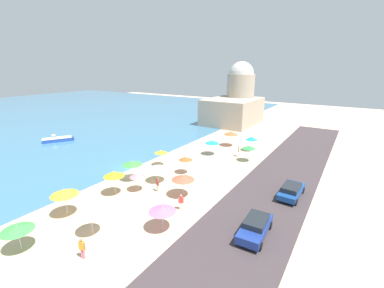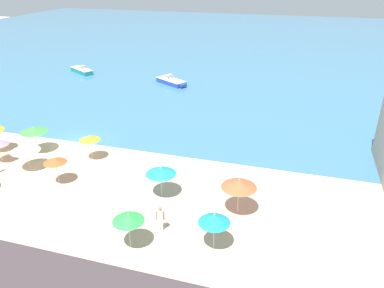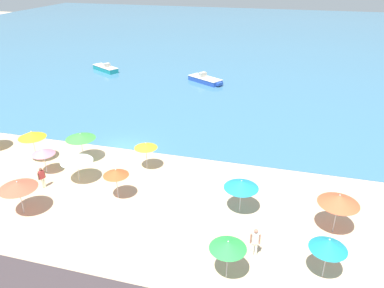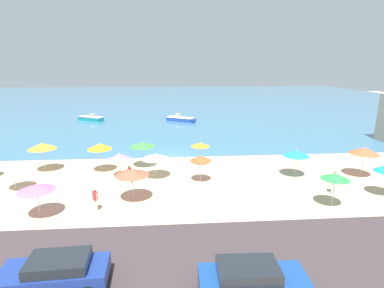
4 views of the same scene
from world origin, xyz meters
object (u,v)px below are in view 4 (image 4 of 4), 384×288
(beach_umbrella_3, at_px, (36,188))
(beach_umbrella_13, at_px, (142,144))
(beach_umbrella_12, at_px, (335,177))
(bather_0, at_px, (130,174))
(parked_car_2, at_px, (56,272))
(skiff_offshore, at_px, (91,118))
(beach_umbrella_2, at_px, (132,172))
(beach_umbrella_5, at_px, (200,145))
(bather_2, at_px, (95,198))
(beach_umbrella_9, at_px, (12,165))
(beach_umbrella_8, at_px, (201,158))
(beach_umbrella_1, at_px, (296,153))
(beach_umbrella_7, at_px, (100,146))
(beach_umbrella_6, at_px, (42,146))
(beach_umbrella_14, at_px, (119,156))
(bather_3, at_px, (334,181))
(parked_car_0, at_px, (251,278))
(beach_umbrella_0, at_px, (155,156))
(beach_umbrella_10, at_px, (364,151))

(beach_umbrella_3, xyz_separation_m, beach_umbrella_13, (5.84, 9.35, 0.26))
(beach_umbrella_12, height_order, bather_0, beach_umbrella_12)
(parked_car_2, bearing_deg, skiff_offshore, 101.85)
(beach_umbrella_2, bearing_deg, beach_umbrella_5, 53.29)
(bather_2, distance_m, parked_car_2, 7.33)
(skiff_offshore, bearing_deg, beach_umbrella_3, -81.36)
(beach_umbrella_9, xyz_separation_m, bather_2, (7.05, -3.92, -1.16))
(beach_umbrella_8, height_order, beach_umbrella_13, beach_umbrella_13)
(beach_umbrella_3, xyz_separation_m, beach_umbrella_5, (11.38, 9.46, 0.11))
(beach_umbrella_3, distance_m, beach_umbrella_12, 19.55)
(beach_umbrella_2, height_order, bather_0, beach_umbrella_2)
(bather_0, distance_m, bather_2, 4.69)
(beach_umbrella_1, bearing_deg, bather_0, -176.32)
(beach_umbrella_1, relative_size, beach_umbrella_2, 0.99)
(beach_umbrella_7, height_order, bather_0, beach_umbrella_7)
(beach_umbrella_6, bearing_deg, beach_umbrella_3, -70.79)
(beach_umbrella_6, xyz_separation_m, bather_0, (8.22, -3.92, -1.46))
(beach_umbrella_12, bearing_deg, bather_0, 160.93)
(beach_umbrella_1, distance_m, beach_umbrella_6, 22.61)
(beach_umbrella_3, bearing_deg, beach_umbrella_13, 58.03)
(beach_umbrella_7, xyz_separation_m, beach_umbrella_14, (1.96, -1.49, -0.52))
(beach_umbrella_13, xyz_separation_m, bather_0, (-0.69, -4.44, -1.29))
(beach_umbrella_5, bearing_deg, beach_umbrella_6, -177.48)
(beach_umbrella_2, relative_size, bather_3, 1.34)
(parked_car_0, distance_m, skiff_offshore, 46.12)
(beach_umbrella_0, distance_m, beach_umbrella_1, 12.16)
(beach_umbrella_2, bearing_deg, beach_umbrella_3, -161.63)
(beach_umbrella_9, height_order, bather_0, beach_umbrella_9)
(beach_umbrella_0, distance_m, beach_umbrella_8, 3.99)
(parked_car_2, bearing_deg, beach_umbrella_0, 74.21)
(bather_3, bearing_deg, beach_umbrella_5, 141.20)
(bather_3, bearing_deg, beach_umbrella_14, 163.76)
(bather_3, relative_size, parked_car_0, 0.40)
(beach_umbrella_2, xyz_separation_m, beach_umbrella_5, (5.63, 7.55, -0.09))
(beach_umbrella_10, xyz_separation_m, bather_0, (-19.98, -0.39, -1.42))
(beach_umbrella_12, distance_m, parked_car_2, 17.49)
(beach_umbrella_8, distance_m, parked_car_2, 14.12)
(beach_umbrella_5, bearing_deg, beach_umbrella_12, -49.43)
(skiff_offshore, bearing_deg, beach_umbrella_6, -85.08)
(beach_umbrella_14, height_order, bather_3, beach_umbrella_14)
(bather_3, bearing_deg, parked_car_0, -132.77)
(beach_umbrella_6, distance_m, beach_umbrella_12, 24.31)
(beach_umbrella_2, bearing_deg, beach_umbrella_8, 31.60)
(beach_umbrella_2, height_order, beach_umbrella_5, beach_umbrella_2)
(beach_umbrella_0, xyz_separation_m, beach_umbrella_10, (17.94, -1.11, 0.43))
(beach_umbrella_0, xyz_separation_m, bather_0, (-2.04, -1.50, -0.99))
(beach_umbrella_8, distance_m, beach_umbrella_9, 14.59)
(beach_umbrella_12, xyz_separation_m, skiff_offshore, (-24.88, 35.14, -1.73))
(beach_umbrella_10, distance_m, beach_umbrella_14, 21.07)
(beach_umbrella_10, xyz_separation_m, beach_umbrella_13, (-19.29, 4.06, -0.13))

